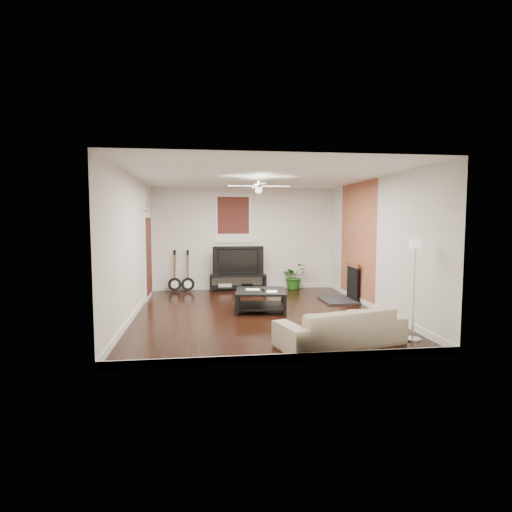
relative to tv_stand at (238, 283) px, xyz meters
The scene contains 14 objects.
room 3.03m from the tv_stand, 85.98° to the right, with size 5.01×6.01×2.81m.
brick_accent 3.43m from the tv_stand, 33.56° to the right, with size 0.02×2.20×2.80m, color #AB5237.
fireplace 2.99m from the tv_stand, 36.62° to the right, with size 0.80×1.10×0.92m, color black.
window_back 1.75m from the tv_stand, 118.89° to the left, with size 1.00×0.06×1.30m, color #3F1211.
door_left 2.64m from the tv_stand, 158.77° to the right, with size 0.08×1.00×2.50m, color white.
tv_stand is the anchor object (origin of this frame).
tv 0.61m from the tv_stand, 90.00° to the left, with size 1.37×0.18×0.79m, color black.
coffee_table 2.59m from the tv_stand, 83.98° to the right, with size 1.04×1.04×0.44m, color black.
sofa 5.24m from the tv_stand, 77.24° to the right, with size 1.98×0.78×0.58m, color tan.
floor_lamp 5.59m from the tv_stand, 64.45° to the right, with size 0.27×0.27×1.62m, color silver, non-canonical shape.
potted_plant 1.56m from the tv_stand, ahead, with size 0.66×0.57×0.73m, color #205A19.
guitar_left 1.74m from the tv_stand, behind, with size 0.35×0.25×1.14m, color black, non-canonical shape.
guitar_right 1.40m from the tv_stand, behind, with size 0.35×0.25×1.14m, color black, non-canonical shape.
ceiling_fan 3.67m from the tv_stand, 85.98° to the right, with size 1.24×1.24×0.32m, color white, non-canonical shape.
Camera 1 is at (-1.11, -8.30, 1.92)m, focal length 28.80 mm.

